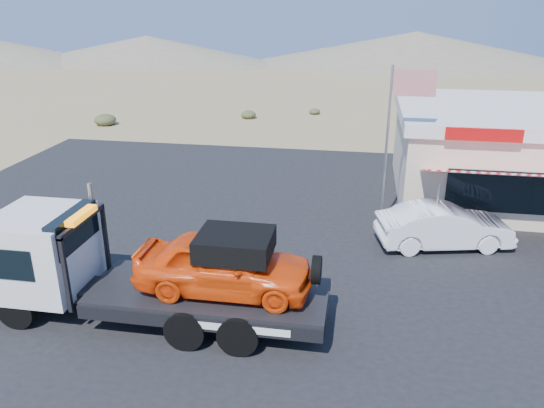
# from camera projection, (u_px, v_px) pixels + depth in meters

# --- Properties ---
(ground) EXTENTS (120.00, 120.00, 0.00)m
(ground) POSITION_uv_depth(u_px,v_px,m) (231.00, 274.00, 16.71)
(ground) COLOR #937E53
(ground) RESTS_ON ground
(asphalt_lot) EXTENTS (32.00, 24.00, 0.02)m
(asphalt_lot) POSITION_uv_depth(u_px,v_px,m) (305.00, 239.00, 19.14)
(asphalt_lot) COLOR black
(asphalt_lot) RESTS_ON ground
(tow_truck) EXTENTS (8.83, 2.62, 2.95)m
(tow_truck) POSITION_uv_depth(u_px,v_px,m) (148.00, 266.00, 13.86)
(tow_truck) COLOR black
(tow_truck) RESTS_ON asphalt_lot
(white_sedan) EXTENTS (4.81, 2.58, 1.50)m
(white_sedan) POSITION_uv_depth(u_px,v_px,m) (444.00, 226.00, 18.27)
(white_sedan) COLOR white
(white_sedan) RESTS_ON asphalt_lot
(jerky_store) EXTENTS (10.40, 9.97, 3.90)m
(jerky_store) POSITION_uv_depth(u_px,v_px,m) (520.00, 152.00, 22.56)
(jerky_store) COLOR beige
(jerky_store) RESTS_ON asphalt_lot
(flagpole) EXTENTS (1.55, 0.10, 6.00)m
(flagpole) POSITION_uv_depth(u_px,v_px,m) (395.00, 130.00, 18.69)
(flagpole) COLOR #99999E
(flagpole) RESTS_ON asphalt_lot
(desert_scrub) EXTENTS (25.67, 33.74, 0.79)m
(desert_scrub) POSITION_uv_depth(u_px,v_px,m) (26.00, 150.00, 29.13)
(desert_scrub) COLOR #3C4626
(desert_scrub) RESTS_ON ground
(distant_hills) EXTENTS (126.00, 48.00, 4.20)m
(distant_hills) POSITION_uv_depth(u_px,v_px,m) (260.00, 50.00, 68.20)
(distant_hills) COLOR #726B59
(distant_hills) RESTS_ON ground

